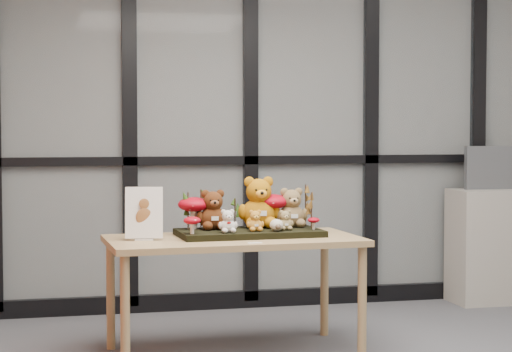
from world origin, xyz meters
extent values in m
plane|color=beige|center=(0.00, 2.50, 1.40)|extent=(5.00, 0.00, 5.00)
cube|color=#2D383F|center=(0.00, 2.47, 1.40)|extent=(4.90, 0.02, 2.70)
cube|color=black|center=(0.00, 2.47, 0.06)|extent=(4.90, 0.06, 0.12)
cube|color=black|center=(0.00, 2.47, 1.05)|extent=(4.90, 0.06, 0.06)
cube|color=black|center=(-1.30, 2.47, 1.40)|extent=(0.10, 0.06, 2.70)
cube|color=black|center=(-0.45, 2.47, 1.40)|extent=(0.10, 0.06, 2.70)
cube|color=black|center=(0.45, 2.47, 1.40)|extent=(0.10, 0.06, 2.70)
cube|color=black|center=(1.30, 2.47, 1.40)|extent=(0.10, 0.06, 2.70)
cube|color=#A17C57|center=(-0.85, 1.17, 0.64)|extent=(1.44, 0.77, 0.04)
cylinder|color=#A17C57|center=(-1.49, 0.84, 0.31)|extent=(0.05, 0.05, 0.63)
cylinder|color=#A17C57|center=(-1.52, 1.44, 0.31)|extent=(0.05, 0.05, 0.63)
cylinder|color=#A17C57|center=(-0.18, 0.90, 0.31)|extent=(0.05, 0.05, 0.63)
cylinder|color=#A17C57|center=(-0.21, 1.50, 0.31)|extent=(0.05, 0.05, 0.63)
cube|color=black|center=(-0.75, 1.23, 0.68)|extent=(0.83, 0.44, 0.04)
cube|color=silver|center=(-1.35, 1.16, 0.67)|extent=(0.11, 0.07, 0.01)
cube|color=white|center=(-1.35, 1.16, 0.81)|extent=(0.21, 0.09, 0.28)
ellipsoid|color=brown|center=(-1.35, 1.16, 0.79)|extent=(0.09, 0.01, 0.10)
ellipsoid|color=brown|center=(-1.35, 1.16, 0.86)|extent=(0.06, 0.01, 0.06)
cube|color=white|center=(-0.79, 0.89, 0.66)|extent=(0.08, 0.03, 0.00)
cube|color=#9B948A|center=(1.33, 2.25, 0.41)|extent=(0.62, 0.36, 0.83)
cube|color=#4D5055|center=(1.33, 2.27, 0.99)|extent=(0.45, 0.05, 0.32)
cube|color=black|center=(1.33, 2.25, 0.99)|extent=(0.39, 0.00, 0.26)
camera|label=1|loc=(-1.93, -3.90, 1.28)|focal=65.00mm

